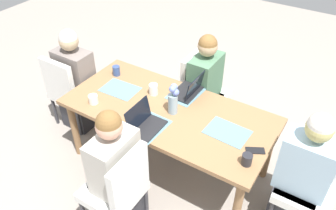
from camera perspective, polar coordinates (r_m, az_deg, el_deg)
The scene contains 22 objects.
ground_plane at distance 3.60m, azimuth 0.00°, elevation -9.77°, with size 10.00×10.00×0.00m, color gray.
dining_table at distance 3.15m, azimuth 0.00°, elevation -1.82°, with size 1.95×0.92×0.72m.
chair_head_right_left_near at distance 3.04m, azimuth 22.86°, elevation -11.39°, with size 0.44×0.44×0.90m.
person_head_right_left_near at distance 2.96m, azimuth 21.53°, elevation -11.62°, with size 0.40×0.36×1.19m.
chair_far_left_mid at distance 3.77m, azimuth 5.49°, elevation 2.75°, with size 0.44×0.44×0.90m.
person_far_left_mid at distance 3.68m, azimuth 6.10°, elevation 2.29°, with size 0.36×0.40×1.19m.
chair_head_left_left_far at distance 3.91m, azimuth -16.36°, elevation 2.62°, with size 0.44×0.44×0.90m.
person_head_left_left_far at distance 3.89m, azimuth -15.04°, elevation 3.23°, with size 0.40×0.36×1.19m.
chair_near_right_near at distance 2.78m, azimuth -8.27°, elevation -13.68°, with size 0.44×0.44×0.90m.
person_near_right_near at distance 2.82m, azimuth -8.75°, elevation -11.87°, with size 0.36×0.40×1.19m.
flower_vase at distance 2.97m, azimuth 0.88°, elevation 1.07°, with size 0.10×0.09×0.30m.
placemat_head_right_left_near at distance 2.91m, azimuth 9.98°, elevation -4.50°, with size 0.36×0.26×0.00m, color slate.
placemat_far_left_mid at distance 3.30m, azimuth 3.00°, elevation 1.95°, with size 0.36×0.26×0.00m, color slate.
placemat_head_left_left_far at distance 3.39m, azimuth -8.10°, elevation 2.66°, with size 0.36×0.26×0.00m, color slate.
placemat_near_right_near at distance 2.91m, azimuth -3.29°, elevation -3.74°, with size 0.36×0.26×0.00m, color slate.
laptop_near_right_near at distance 2.89m, azimuth -3.99°, elevation -3.14°, with size 0.22×0.32×0.21m.
laptop_far_left_mid at distance 3.27m, azimuth 3.54°, elevation 2.50°, with size 0.22×0.32×0.21m.
coffee_mug_near_left at distance 3.27m, azimuth -2.48°, elevation 2.65°, with size 0.09×0.09×0.11m, color white.
coffee_mug_near_right at distance 3.59m, azimuth -8.72°, elevation 5.76°, with size 0.08×0.08×0.10m, color #33477A.
coffee_mug_centre_left at distance 3.23m, azimuth -12.50°, elevation 0.95°, with size 0.09×0.09×0.08m, color white.
coffee_mug_centre_right at distance 2.65m, azimuth 13.17°, elevation -8.95°, with size 0.08×0.08×0.09m, color #232328.
phone_black at distance 2.79m, azimuth 14.52°, elevation -7.46°, with size 0.15×0.07×0.01m, color black.
Camera 1 is at (1.30, -2.05, 2.66)m, focal length 36.10 mm.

